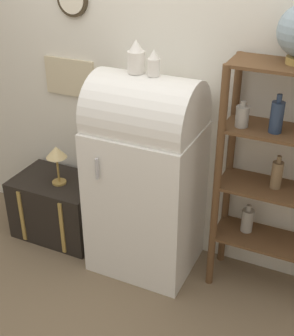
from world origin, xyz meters
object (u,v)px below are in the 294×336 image
object	(u,v)px
suitcase_trunk	(59,207)
desk_lamp	(56,155)
vase_center	(154,64)
refrigerator	(146,174)
vase_left	(136,57)

from	to	relation	value
suitcase_trunk	desk_lamp	bearing A→B (deg)	-30.58
vase_center	desk_lamp	xyz separation A→B (m)	(-0.80, -0.01, -0.80)
suitcase_trunk	vase_center	size ratio (longest dim) A/B	4.18
refrigerator	vase_left	world-z (taller)	vase_left
refrigerator	vase_left	size ratio (longest dim) A/B	7.02
refrigerator	suitcase_trunk	xyz separation A→B (m)	(-0.79, 0.02, -0.51)
suitcase_trunk	vase_center	xyz separation A→B (m)	(0.85, -0.02, 1.30)
refrigerator	suitcase_trunk	size ratio (longest dim) A/B	2.13
vase_left	vase_center	bearing A→B (deg)	-4.70
vase_left	desk_lamp	size ratio (longest dim) A/B	0.66
vase_left	vase_center	world-z (taller)	vase_left
vase_center	desk_lamp	size ratio (longest dim) A/B	0.52
vase_left	desk_lamp	world-z (taller)	vase_left
suitcase_trunk	desk_lamp	xyz separation A→B (m)	(0.05, -0.03, 0.50)
vase_left	vase_center	xyz separation A→B (m)	(0.13, -0.01, -0.02)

